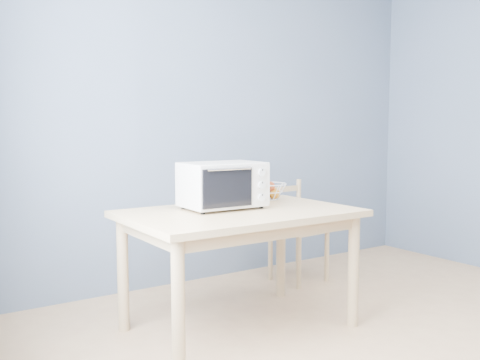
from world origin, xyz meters
TOP-DOWN VIEW (x-y plane):
  - room at (0.00, 0.00)m, footprint 4.01×4.51m
  - dining_table at (-0.62, 1.15)m, footprint 1.40×0.90m
  - toaster_oven at (-0.69, 1.27)m, footprint 0.51×0.37m
  - fruit_basket at (-0.19, 1.43)m, footprint 0.26×0.26m
  - dining_chair at (0.37, 1.80)m, footprint 0.42×0.42m

SIDE VIEW (x-z plane):
  - dining_chair at x=0.37m, z-range -0.01..0.81m
  - dining_table at x=-0.62m, z-range 0.27..1.02m
  - fruit_basket at x=-0.19m, z-range 0.75..0.88m
  - toaster_oven at x=-0.69m, z-range 0.76..1.05m
  - room at x=0.00m, z-range -0.01..2.61m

